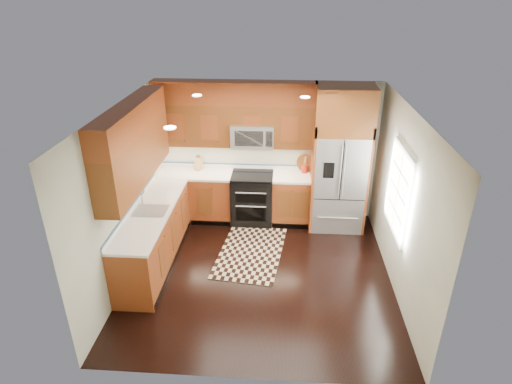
# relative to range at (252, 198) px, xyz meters

# --- Properties ---
(ground) EXTENTS (4.00, 4.00, 0.00)m
(ground) POSITION_rel_range_xyz_m (0.25, -1.67, -0.47)
(ground) COLOR black
(ground) RESTS_ON ground
(wall_back) EXTENTS (4.00, 0.02, 2.60)m
(wall_back) POSITION_rel_range_xyz_m (0.25, 0.33, 0.83)
(wall_back) COLOR silver
(wall_back) RESTS_ON ground
(wall_left) EXTENTS (0.02, 4.00, 2.60)m
(wall_left) POSITION_rel_range_xyz_m (-1.75, -1.67, 0.83)
(wall_left) COLOR silver
(wall_left) RESTS_ON ground
(wall_right) EXTENTS (0.02, 4.00, 2.60)m
(wall_right) POSITION_rel_range_xyz_m (2.25, -1.67, 0.83)
(wall_right) COLOR silver
(wall_right) RESTS_ON ground
(window) EXTENTS (0.04, 1.10, 1.30)m
(window) POSITION_rel_range_xyz_m (2.23, -1.47, 0.93)
(window) COLOR white
(window) RESTS_ON ground
(base_cabinets) EXTENTS (2.85, 3.00, 0.90)m
(base_cabinets) POSITION_rel_range_xyz_m (-0.98, -0.77, -0.02)
(base_cabinets) COLOR #94411C
(base_cabinets) RESTS_ON ground
(countertop) EXTENTS (2.86, 3.01, 0.04)m
(countertop) POSITION_rel_range_xyz_m (-0.84, -0.65, 0.45)
(countertop) COLOR white
(countertop) RESTS_ON base_cabinets
(upper_cabinets) EXTENTS (2.85, 3.00, 1.15)m
(upper_cabinets) POSITION_rel_range_xyz_m (-0.90, -0.58, 1.56)
(upper_cabinets) COLOR brown
(upper_cabinets) RESTS_ON ground
(range) EXTENTS (0.76, 0.67, 0.95)m
(range) POSITION_rel_range_xyz_m (0.00, 0.00, 0.00)
(range) COLOR black
(range) RESTS_ON ground
(microwave) EXTENTS (0.76, 0.40, 0.42)m
(microwave) POSITION_rel_range_xyz_m (-0.00, 0.13, 1.19)
(microwave) COLOR #B2B2B7
(microwave) RESTS_ON ground
(refrigerator) EXTENTS (0.98, 0.75, 2.60)m
(refrigerator) POSITION_rel_range_xyz_m (1.55, -0.04, 0.83)
(refrigerator) COLOR #B2B2B7
(refrigerator) RESTS_ON ground
(sink_faucet) EXTENTS (0.54, 0.44, 0.37)m
(sink_faucet) POSITION_rel_range_xyz_m (-1.48, -1.44, 0.52)
(sink_faucet) COLOR #B2B2B7
(sink_faucet) RESTS_ON countertop
(rug) EXTENTS (1.20, 1.79, 0.01)m
(rug) POSITION_rel_range_xyz_m (0.06, -1.10, -0.46)
(rug) COLOR black
(rug) RESTS_ON ground
(knife_block) EXTENTS (0.14, 0.17, 0.29)m
(knife_block) POSITION_rel_range_xyz_m (-1.02, 0.21, 0.59)
(knife_block) COLOR tan
(knife_block) RESTS_ON countertop
(utensil_crock) EXTENTS (0.13, 0.13, 0.31)m
(utensil_crock) POSITION_rel_range_xyz_m (0.95, 0.19, 0.58)
(utensil_crock) COLOR #AE2A15
(utensil_crock) RESTS_ON countertop
(cutting_board) EXTENTS (0.41, 0.41, 0.02)m
(cutting_board) POSITION_rel_range_xyz_m (0.97, 0.27, 0.48)
(cutting_board) COLOR brown
(cutting_board) RESTS_ON countertop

